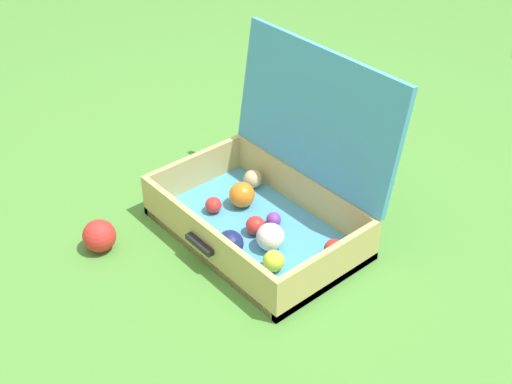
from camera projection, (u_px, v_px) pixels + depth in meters
The scene contains 3 objects.
ground_plane at pixel (264, 239), 2.03m from camera, with size 16.00×16.00×0.00m, color #4C8C38.
open_suitcase at pixel (271, 196), 2.00m from camera, with size 0.62×0.49×0.53m.
stray_ball_on_grass at pixel (99, 236), 1.97m from camera, with size 0.10×0.10×0.10m, color red.
Camera 1 is at (1.18, -1.04, 1.30)m, focal length 47.21 mm.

